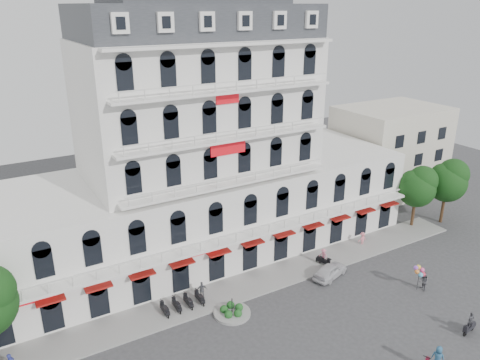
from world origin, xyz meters
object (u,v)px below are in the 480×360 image
object	(u,v)px
parked_car	(330,271)
rider_northeast	(470,323)
balloon_vendor	(422,278)
rider_east	(438,360)
rider_center	(323,257)

from	to	relation	value
parked_car	rider_northeast	size ratio (longest dim) A/B	2.03
rider_northeast	balloon_vendor	xyz separation A→B (m)	(1.67, 6.11, 0.28)
rider_east	parked_car	bearing A→B (deg)	-29.36
parked_car	balloon_vendor	size ratio (longest dim) A/B	1.68
rider_east	balloon_vendor	distance (m)	10.87
rider_east	rider_northeast	bearing A→B (deg)	-97.12
rider_east	rider_northeast	xyz separation A→B (m)	(6.02, 1.57, -0.22)
rider_northeast	rider_center	world-z (taller)	rider_northeast
parked_car	rider_center	world-z (taller)	rider_center
parked_car	rider_northeast	world-z (taller)	rider_northeast
rider_east	rider_northeast	distance (m)	6.22
rider_northeast	balloon_vendor	bearing A→B (deg)	-113.26
rider_east	rider_center	xyz separation A→B (m)	(2.63, 15.68, -0.20)
parked_car	rider_east	bearing A→B (deg)	155.45
rider_northeast	rider_center	distance (m)	14.52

